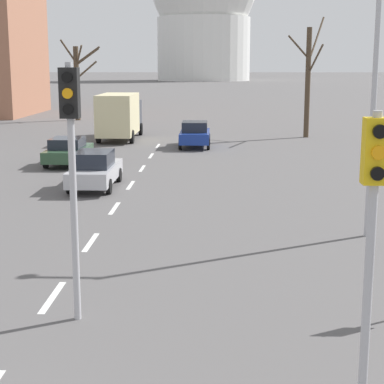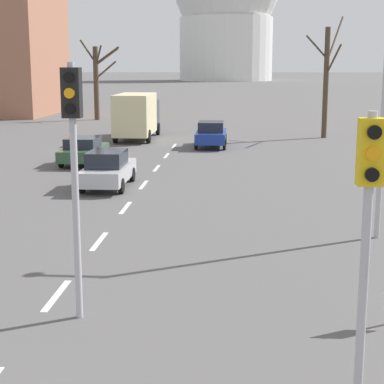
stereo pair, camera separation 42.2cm
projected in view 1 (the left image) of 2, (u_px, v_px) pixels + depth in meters
lane_stripe_1 at (53, 297)px, 14.34m from camera, size 0.16×2.00×0.01m
lane_stripe_2 at (91, 242)px, 18.75m from camera, size 0.16×2.00×0.01m
lane_stripe_3 at (114, 208)px, 23.16m from camera, size 0.16×2.00×0.01m
lane_stripe_4 at (131, 185)px, 27.57m from camera, size 0.16×2.00×0.01m
lane_stripe_5 at (142, 168)px, 31.98m from camera, size 0.16×2.00×0.01m
lane_stripe_6 at (151, 156)px, 36.39m from camera, size 0.16×2.00×0.01m
lane_stripe_7 at (158, 146)px, 40.80m from camera, size 0.16×2.00×0.01m
traffic_signal_near_right at (373, 203)px, 9.31m from camera, size 0.36×0.34×4.48m
traffic_signal_centre_tall at (71, 144)px, 12.42m from camera, size 0.36×0.34×5.16m
street_lamp_right at (361, 75)px, 18.53m from camera, size 2.19×0.36×7.76m
sedan_near_left at (68, 151)px, 33.10m from camera, size 1.90×4.30×1.41m
sedan_near_right at (95, 169)px, 26.86m from camera, size 1.77×4.43×1.57m
sedan_mid_centre at (195, 134)px, 40.06m from camera, size 1.89×4.26×1.61m
delivery_truck at (120, 115)px, 43.98m from camera, size 2.44×7.20×3.14m
bare_tree_left_near at (78, 79)px, 58.80m from camera, size 3.53×2.04×7.32m
bare_tree_right_near at (308, 78)px, 44.83m from camera, size 3.05×5.47×8.51m
capitol_dome at (204, 8)px, 197.29m from camera, size 32.01×32.01×45.22m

